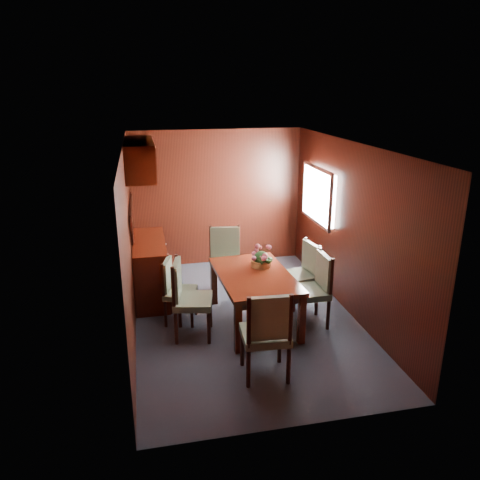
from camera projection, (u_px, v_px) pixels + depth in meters
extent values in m
plane|color=#343947|center=(245.00, 318.00, 6.58)|extent=(4.50, 4.50, 0.00)
cube|color=black|center=(129.00, 244.00, 5.90)|extent=(0.02, 4.50, 2.40)
cube|color=black|center=(350.00, 230.00, 6.49)|extent=(0.02, 4.50, 2.40)
cube|color=black|center=(217.00, 198.00, 8.28)|extent=(3.00, 0.02, 2.40)
cube|color=black|center=(301.00, 314.00, 4.11)|extent=(3.00, 0.02, 2.40)
cube|color=black|center=(245.00, 145.00, 5.82)|extent=(3.00, 4.50, 0.02)
cube|color=white|center=(321.00, 195.00, 7.43)|extent=(0.14, 1.10, 0.80)
cube|color=#B2B2B7|center=(316.00, 195.00, 7.42)|extent=(0.04, 1.20, 0.90)
cube|color=black|center=(132.00, 217.00, 6.81)|extent=(0.03, 1.36, 0.41)
cube|color=silver|center=(133.00, 217.00, 6.81)|extent=(0.01, 1.30, 0.35)
cube|color=#370F06|center=(140.00, 158.00, 6.57)|extent=(0.40, 1.40, 0.50)
cube|color=#370F06|center=(150.00, 269.00, 7.11)|extent=(0.48, 1.40, 0.90)
cube|color=#370F06|center=(238.00, 328.00, 5.64)|extent=(0.09, 0.09, 0.65)
cube|color=#370F06|center=(302.00, 320.00, 5.84)|extent=(0.09, 0.09, 0.65)
cube|color=#370F06|center=(214.00, 283.00, 6.91)|extent=(0.09, 0.09, 0.65)
cube|color=#370F06|center=(267.00, 277.00, 7.11)|extent=(0.09, 0.09, 0.65)
cube|color=black|center=(254.00, 281.00, 6.29)|extent=(0.90, 1.44, 0.09)
cube|color=#370F06|center=(254.00, 276.00, 6.26)|extent=(1.02, 1.56, 0.06)
cylinder|color=black|center=(180.00, 313.00, 6.26)|extent=(0.05, 0.05, 0.42)
cylinder|color=black|center=(176.00, 329.00, 5.85)|extent=(0.05, 0.05, 0.42)
cylinder|color=black|center=(210.00, 313.00, 6.27)|extent=(0.05, 0.05, 0.42)
cylinder|color=black|center=(209.00, 329.00, 5.86)|extent=(0.05, 0.05, 0.42)
cube|color=#5A6C52|center=(193.00, 301.00, 5.97)|extent=(0.56, 0.58, 0.09)
cylinder|color=black|center=(177.00, 275.00, 6.08)|extent=(0.05, 0.05, 0.56)
cylinder|color=black|center=(173.00, 288.00, 5.68)|extent=(0.05, 0.05, 0.56)
cube|color=#5A6C52|center=(177.00, 280.00, 5.87)|extent=(0.15, 0.46, 0.47)
cylinder|color=black|center=(171.00, 302.00, 6.63)|extent=(0.04, 0.04, 0.37)
cylinder|color=black|center=(166.00, 315.00, 6.28)|extent=(0.04, 0.04, 0.37)
cylinder|color=black|center=(196.00, 303.00, 6.61)|extent=(0.04, 0.04, 0.37)
cylinder|color=black|center=(192.00, 315.00, 6.26)|extent=(0.04, 0.04, 0.37)
cube|color=#5A6C52|center=(180.00, 293.00, 6.37)|extent=(0.51, 0.53, 0.08)
cylinder|color=black|center=(169.00, 271.00, 6.48)|extent=(0.04, 0.04, 0.49)
cylinder|color=black|center=(163.00, 281.00, 6.12)|extent=(0.04, 0.04, 0.49)
cube|color=#5A6C52|center=(167.00, 275.00, 6.29)|extent=(0.16, 0.40, 0.41)
cylinder|color=black|center=(328.00, 315.00, 6.21)|extent=(0.05, 0.05, 0.41)
cylinder|color=black|center=(317.00, 302.00, 6.60)|extent=(0.05, 0.05, 0.41)
cylinder|color=black|center=(300.00, 318.00, 6.13)|extent=(0.05, 0.05, 0.41)
cylinder|color=black|center=(290.00, 304.00, 6.51)|extent=(0.05, 0.05, 0.41)
cube|color=#5A6C52|center=(309.00, 292.00, 6.28)|extent=(0.46, 0.48, 0.08)
cylinder|color=black|center=(331.00, 278.00, 6.04)|extent=(0.05, 0.05, 0.54)
cylinder|color=black|center=(319.00, 266.00, 6.43)|extent=(0.05, 0.05, 0.54)
cube|color=#5A6C52|center=(324.00, 271.00, 6.22)|extent=(0.06, 0.44, 0.46)
cylinder|color=black|center=(316.00, 295.00, 6.83)|extent=(0.04, 0.04, 0.38)
cylinder|color=black|center=(303.00, 285.00, 7.18)|extent=(0.04, 0.04, 0.38)
cylinder|color=black|center=(294.00, 299.00, 6.70)|extent=(0.04, 0.04, 0.38)
cylinder|color=black|center=(281.00, 289.00, 7.05)|extent=(0.04, 0.04, 0.38)
cube|color=#5A6C52|center=(299.00, 276.00, 6.86)|extent=(0.51, 0.52, 0.08)
cylinder|color=black|center=(319.00, 263.00, 6.68)|extent=(0.04, 0.04, 0.51)
cylinder|color=black|center=(305.00, 254.00, 7.02)|extent=(0.04, 0.04, 0.51)
cube|color=#5A6C52|center=(311.00, 257.00, 6.84)|extent=(0.13, 0.42, 0.43)
cylinder|color=black|center=(248.00, 370.00, 5.01)|extent=(0.05, 0.05, 0.43)
cylinder|color=black|center=(289.00, 366.00, 5.07)|extent=(0.05, 0.05, 0.43)
cylinder|color=black|center=(242.00, 349.00, 5.40)|extent=(0.05, 0.05, 0.43)
cylinder|color=black|center=(280.00, 346.00, 5.47)|extent=(0.05, 0.05, 0.43)
cube|color=#5A6C52|center=(265.00, 335.00, 5.15)|extent=(0.54, 0.52, 0.09)
cylinder|color=black|center=(249.00, 323.00, 4.82)|extent=(0.05, 0.05, 0.58)
cylinder|color=black|center=(291.00, 320.00, 4.88)|extent=(0.05, 0.05, 0.58)
cube|color=#5A6C52|center=(269.00, 318.00, 4.86)|extent=(0.47, 0.09, 0.49)
cylinder|color=black|center=(239.00, 275.00, 7.48)|extent=(0.05, 0.05, 0.42)
cylinder|color=black|center=(212.00, 277.00, 7.43)|extent=(0.05, 0.05, 0.42)
cylinder|color=black|center=(242.00, 286.00, 7.09)|extent=(0.05, 0.05, 0.42)
cylinder|color=black|center=(213.00, 287.00, 7.05)|extent=(0.05, 0.05, 0.42)
cube|color=#5A6C52|center=(226.00, 265.00, 7.17)|extent=(0.55, 0.53, 0.09)
cylinder|color=black|center=(239.00, 242.00, 7.31)|extent=(0.05, 0.05, 0.57)
cylinder|color=black|center=(211.00, 243.00, 7.27)|extent=(0.05, 0.05, 0.57)
cube|color=#5A6C52|center=(225.00, 242.00, 7.26)|extent=(0.46, 0.11, 0.48)
cylinder|color=#B16936|center=(261.00, 263.00, 6.51)|extent=(0.28, 0.28, 0.09)
sphere|color=#1C4216|center=(261.00, 259.00, 6.49)|extent=(0.22, 0.22, 0.22)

